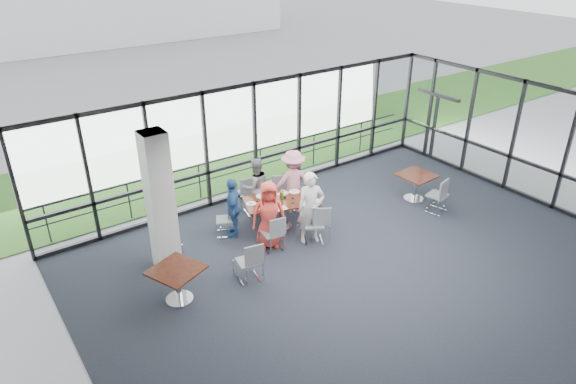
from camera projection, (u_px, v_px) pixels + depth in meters
floor at (379, 276)px, 11.18m from camera, size 12.00×10.00×0.02m
ceiling at (393, 138)px, 9.71m from camera, size 12.00×10.00×0.04m
wall_left at (86, 330)px, 7.35m from camera, size 0.10×10.00×3.20m
curtain_wall_back at (255, 139)px, 14.07m from camera, size 12.00×0.10×3.20m
curtain_wall_right at (548, 147)px, 13.53m from camera, size 0.10×10.00×3.20m
exit_door at (434, 127)px, 16.51m from camera, size 0.12×1.60×2.10m
structural_column at (160, 203)px, 10.77m from camera, size 0.50×0.50×3.20m
apron at (183, 140)px, 18.44m from camera, size 80.00×70.00×0.02m
grass_strip at (208, 157)px, 16.98m from camera, size 80.00×5.00×0.01m
guard_rail at (245, 168)px, 15.01m from camera, size 12.00×0.06×0.06m
main_table at (281, 205)px, 12.77m from camera, size 2.04×1.55×0.75m
side_table_left at (177, 274)px, 10.16m from camera, size 1.19×1.19×0.75m
side_table_right at (416, 178)px, 14.08m from camera, size 0.94×0.94×0.75m
diner_near_left at (269, 215)px, 11.90m from camera, size 0.95×0.83×1.65m
diner_near_right at (311, 208)px, 12.05m from camera, size 0.78×0.68×1.78m
diner_far_left at (256, 187)px, 13.29m from camera, size 0.83×0.59×1.57m
diner_far_right at (293, 182)px, 13.38m from camera, size 1.25×0.94×1.73m
diner_end at (233, 207)px, 12.36m from camera, size 0.87×1.02×1.52m
chair_main_nl at (272, 233)px, 11.92m from camera, size 0.49×0.49×0.87m
chair_main_nr at (314, 224)px, 12.22m from camera, size 0.61×0.61×0.92m
chair_main_fl at (253, 197)px, 13.49m from camera, size 0.52×0.52×0.90m
chair_main_fr at (287, 193)px, 13.69m from camera, size 0.61×0.61×0.90m
chair_main_end at (225, 220)px, 12.51m from camera, size 0.55×0.55×0.83m
chair_spare_la at (248, 261)px, 10.86m from camera, size 0.53×0.53×0.92m
chair_spare_lb at (168, 243)px, 11.56m from camera, size 0.54×0.54×0.86m
chair_spare_r at (437, 195)px, 13.51m from camera, size 0.58×0.58×0.98m
plate_nl at (262, 208)px, 12.33m from camera, size 0.25×0.25×0.01m
plate_nr at (306, 204)px, 12.52m from camera, size 0.25×0.25×0.01m
plate_fl at (261, 196)px, 12.88m from camera, size 0.28×0.28×0.01m
plate_fr at (294, 191)px, 13.11m from camera, size 0.28×0.28×0.01m
plate_end at (251, 204)px, 12.52m from camera, size 0.24×0.24×0.01m
tumbler_a at (275, 204)px, 12.39m from camera, size 0.07×0.07×0.13m
tumbler_b at (293, 201)px, 12.53m from camera, size 0.07×0.07×0.13m
tumbler_c at (282, 193)px, 12.88m from camera, size 0.08×0.08×0.15m
tumbler_d at (257, 204)px, 12.40m from camera, size 0.06×0.06×0.13m
menu_a at (281, 208)px, 12.32m from camera, size 0.33×0.25×0.00m
menu_b at (315, 201)px, 12.65m from camera, size 0.38×0.34×0.00m
menu_c at (283, 193)px, 13.03m from camera, size 0.34×0.28×0.00m
condiment_caddy at (284, 197)px, 12.79m from camera, size 0.10×0.07×0.04m
ketchup_bottle at (281, 195)px, 12.75m from camera, size 0.06×0.06×0.18m
green_bottle at (283, 196)px, 12.69m from camera, size 0.05×0.05×0.20m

